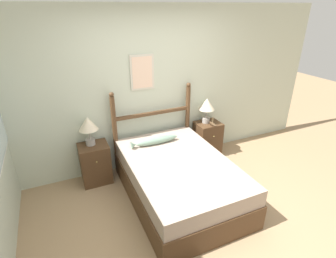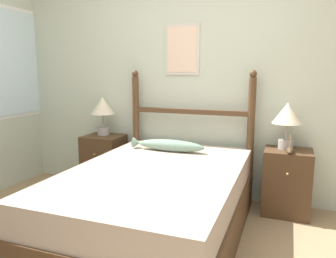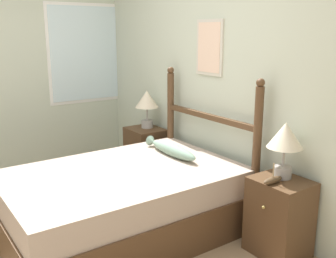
# 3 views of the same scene
# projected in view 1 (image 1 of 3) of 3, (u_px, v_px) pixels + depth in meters

# --- Properties ---
(ground_plane) EXTENTS (16.00, 16.00, 0.00)m
(ground_plane) POSITION_uv_depth(u_px,v_px,m) (201.00, 225.00, 3.29)
(ground_plane) COLOR #9E7F5B
(wall_back) EXTENTS (6.40, 0.08, 2.55)m
(wall_back) POSITION_uv_depth(u_px,v_px,m) (150.00, 91.00, 4.17)
(wall_back) COLOR beige
(wall_back) RESTS_ON ground_plane
(bed) EXTENTS (1.34, 2.00, 0.58)m
(bed) POSITION_uv_depth(u_px,v_px,m) (179.00, 179.00, 3.69)
(bed) COLOR #4C331E
(bed) RESTS_ON ground_plane
(headboard) EXTENTS (1.34, 0.07, 1.37)m
(headboard) POSITION_uv_depth(u_px,v_px,m) (153.00, 125.00, 4.29)
(headboard) COLOR #4C331E
(headboard) RESTS_ON ground_plane
(nightstand_left) EXTENTS (0.43, 0.39, 0.63)m
(nightstand_left) POSITION_uv_depth(u_px,v_px,m) (95.00, 163.00, 4.01)
(nightstand_left) COLOR #4C331E
(nightstand_left) RESTS_ON ground_plane
(nightstand_right) EXTENTS (0.43, 0.39, 0.63)m
(nightstand_right) POSITION_uv_depth(u_px,v_px,m) (207.00, 139.00, 4.75)
(nightstand_right) COLOR #4C331E
(nightstand_right) RESTS_ON ground_plane
(table_lamp_left) EXTENTS (0.27, 0.27, 0.44)m
(table_lamp_left) POSITION_uv_depth(u_px,v_px,m) (88.00, 125.00, 3.77)
(table_lamp_left) COLOR gray
(table_lamp_left) RESTS_ON nightstand_left
(table_lamp_right) EXTENTS (0.27, 0.27, 0.44)m
(table_lamp_right) POSITION_uv_depth(u_px,v_px,m) (207.00, 106.00, 4.51)
(table_lamp_right) COLOR gray
(table_lamp_right) RESTS_ON nightstand_right
(model_boat) EXTENTS (0.06, 0.20, 0.16)m
(model_boat) POSITION_uv_depth(u_px,v_px,m) (213.00, 124.00, 4.51)
(model_boat) COLOR #4C3823
(model_boat) RESTS_ON nightstand_right
(fish_pillow) EXTENTS (0.74, 0.13, 0.12)m
(fish_pillow) POSITION_uv_depth(u_px,v_px,m) (155.00, 141.00, 3.99)
(fish_pillow) COLOR gray
(fish_pillow) RESTS_ON bed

